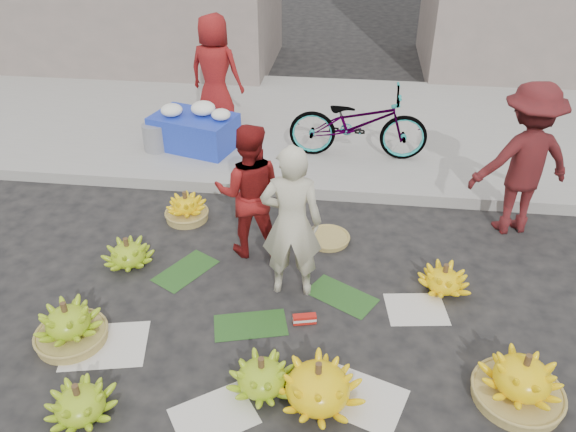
# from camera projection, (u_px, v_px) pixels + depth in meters

# --- Properties ---
(ground) EXTENTS (80.00, 80.00, 0.00)m
(ground) POSITION_uv_depth(u_px,v_px,m) (265.00, 311.00, 5.22)
(ground) COLOR black
(ground) RESTS_ON ground
(curb) EXTENTS (40.00, 0.25, 0.15)m
(curb) POSITION_uv_depth(u_px,v_px,m) (292.00, 188.00, 7.02)
(curb) COLOR gray
(curb) RESTS_ON ground
(sidewalk) EXTENTS (40.00, 4.00, 0.12)m
(sidewalk) POSITION_uv_depth(u_px,v_px,m) (308.00, 123.00, 8.79)
(sidewalk) COLOR gray
(sidewalk) RESTS_ON ground
(newspaper_scatter) EXTENTS (3.20, 1.80, 0.00)m
(newspaper_scatter) POSITION_uv_depth(u_px,v_px,m) (249.00, 378.00, 4.55)
(newspaper_scatter) COLOR silver
(newspaper_scatter) RESTS_ON ground
(banana_leaves) EXTENTS (2.00, 1.00, 0.00)m
(banana_leaves) POSITION_uv_depth(u_px,v_px,m) (258.00, 296.00, 5.39)
(banana_leaves) COLOR #1D4818
(banana_leaves) RESTS_ON ground
(banana_bunch_0) EXTENTS (0.62, 0.62, 0.42)m
(banana_bunch_0) POSITION_uv_depth(u_px,v_px,m) (69.00, 325.00, 4.81)
(banana_bunch_0) COLOR olive
(banana_bunch_0) RESTS_ON ground
(banana_bunch_1) EXTENTS (0.64, 0.64, 0.33)m
(banana_bunch_1) POSITION_uv_depth(u_px,v_px,m) (80.00, 403.00, 4.17)
(banana_bunch_1) COLOR #76A818
(banana_bunch_1) RESTS_ON ground
(banana_bunch_2) EXTENTS (0.81, 0.81, 0.42)m
(banana_bunch_2) POSITION_uv_depth(u_px,v_px,m) (318.00, 385.00, 4.25)
(banana_bunch_2) COLOR yellow
(banana_bunch_2) RESTS_ON ground
(banana_bunch_3) EXTENTS (0.62, 0.62, 0.34)m
(banana_bunch_3) POSITION_uv_depth(u_px,v_px,m) (262.00, 376.00, 4.38)
(banana_bunch_3) COLOR #76A818
(banana_bunch_3) RESTS_ON ground
(banana_bunch_4) EXTENTS (0.68, 0.68, 0.47)m
(banana_bunch_4) POSITION_uv_depth(u_px,v_px,m) (521.00, 380.00, 4.27)
(banana_bunch_4) COLOR olive
(banana_bunch_4) RESTS_ON ground
(banana_bunch_5) EXTENTS (0.49, 0.49, 0.31)m
(banana_bunch_5) POSITION_uv_depth(u_px,v_px,m) (444.00, 279.00, 5.41)
(banana_bunch_5) COLOR yellow
(banana_bunch_5) RESTS_ON ground
(banana_bunch_6) EXTENTS (0.55, 0.55, 0.32)m
(banana_bunch_6) POSITION_uv_depth(u_px,v_px,m) (128.00, 253.00, 5.76)
(banana_bunch_6) COLOR #76A818
(banana_bunch_6) RESTS_ON ground
(banana_bunch_7) EXTENTS (0.48, 0.48, 0.36)m
(banana_bunch_7) POSITION_uv_depth(u_px,v_px,m) (186.00, 208.00, 6.49)
(banana_bunch_7) COLOR olive
(banana_bunch_7) RESTS_ON ground
(basket_spare) EXTENTS (0.57, 0.57, 0.05)m
(basket_spare) POSITION_uv_depth(u_px,v_px,m) (328.00, 239.00, 6.17)
(basket_spare) COLOR olive
(basket_spare) RESTS_ON ground
(incense_stack) EXTENTS (0.22, 0.12, 0.09)m
(incense_stack) POSITION_uv_depth(u_px,v_px,m) (305.00, 319.00, 5.06)
(incense_stack) COLOR red
(incense_stack) RESTS_ON ground
(vendor_cream) EXTENTS (0.58, 0.40, 1.55)m
(vendor_cream) POSITION_uv_depth(u_px,v_px,m) (291.00, 223.00, 5.08)
(vendor_cream) COLOR beige
(vendor_cream) RESTS_ON ground
(vendor_red) EXTENTS (0.76, 0.62, 1.45)m
(vendor_red) POSITION_uv_depth(u_px,v_px,m) (249.00, 191.00, 5.66)
(vendor_red) COLOR maroon
(vendor_red) RESTS_ON ground
(man_striped) EXTENTS (1.24, 0.91, 1.71)m
(man_striped) POSITION_uv_depth(u_px,v_px,m) (524.00, 160.00, 5.95)
(man_striped) COLOR maroon
(man_striped) RESTS_ON ground
(flower_table) EXTENTS (1.26, 0.98, 0.65)m
(flower_table) POSITION_uv_depth(u_px,v_px,m) (195.00, 129.00, 7.79)
(flower_table) COLOR #1B32B4
(flower_table) RESTS_ON sidewalk
(grey_bucket) EXTENTS (0.33, 0.33, 0.38)m
(grey_bucket) POSITION_uv_depth(u_px,v_px,m) (155.00, 137.00, 7.75)
(grey_bucket) COLOR gray
(grey_bucket) RESTS_ON sidewalk
(flower_vendor) EXTENTS (0.90, 0.69, 1.65)m
(flower_vendor) POSITION_uv_depth(u_px,v_px,m) (215.00, 72.00, 8.15)
(flower_vendor) COLOR maroon
(flower_vendor) RESTS_ON sidewalk
(bicycle) EXTENTS (0.65, 1.84, 0.96)m
(bicycle) POSITION_uv_depth(u_px,v_px,m) (358.00, 123.00, 7.43)
(bicycle) COLOR gray
(bicycle) RESTS_ON sidewalk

